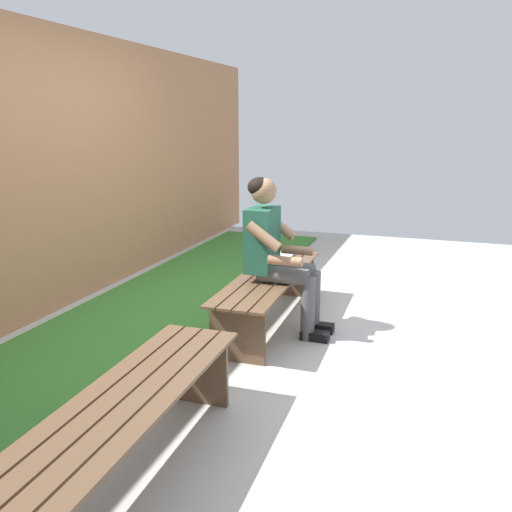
# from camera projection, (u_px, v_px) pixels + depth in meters

# --- Properties ---
(ground_plane) EXTENTS (10.00, 7.00, 0.04)m
(ground_plane) POSITION_uv_depth(u_px,v_px,m) (373.00, 410.00, 3.22)
(ground_plane) COLOR #B2B2AD
(grass_strip) EXTENTS (9.00, 1.36, 0.03)m
(grass_strip) POSITION_uv_depth(u_px,v_px,m) (81.00, 357.00, 3.87)
(grass_strip) COLOR #387A2D
(grass_strip) RESTS_ON ground
(brick_wall) EXTENTS (9.50, 0.24, 2.44)m
(brick_wall) POSITION_uv_depth(u_px,v_px,m) (18.00, 174.00, 4.43)
(brick_wall) COLOR #B27A51
(brick_wall) RESTS_ON ground
(bench_near) EXTENTS (1.82, 0.49, 0.43)m
(bench_near) POSITION_uv_depth(u_px,v_px,m) (270.00, 286.00, 4.47)
(bench_near) COLOR brown
(bench_near) RESTS_ON ground
(bench_far) EXTENTS (1.89, 0.49, 0.43)m
(bench_far) POSITION_uv_depth(u_px,v_px,m) (120.00, 422.00, 2.44)
(bench_far) COLOR brown
(bench_far) RESTS_ON ground
(person_seated) EXTENTS (0.50, 0.69, 1.23)m
(person_seated) POSITION_uv_depth(u_px,v_px,m) (277.00, 250.00, 4.23)
(person_seated) COLOR #1E513D
(person_seated) RESTS_ON ground
(apple) EXTENTS (0.08, 0.08, 0.08)m
(apple) POSITION_uv_depth(u_px,v_px,m) (276.00, 257.00, 4.84)
(apple) COLOR red
(apple) RESTS_ON bench_near
(book_open) EXTENTS (0.42, 0.17, 0.02)m
(book_open) POSITION_uv_depth(u_px,v_px,m) (286.00, 254.00, 5.08)
(book_open) COLOR white
(book_open) RESTS_ON bench_near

